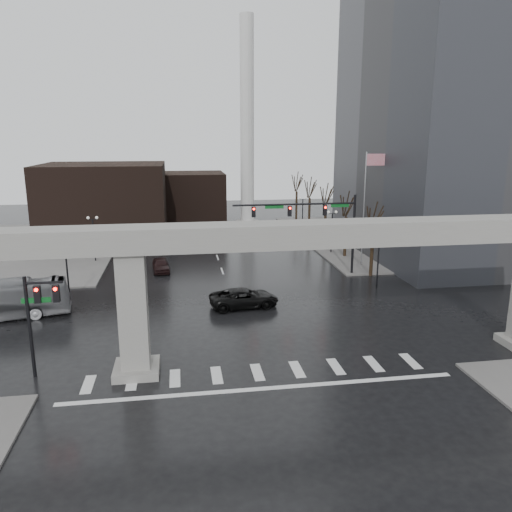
# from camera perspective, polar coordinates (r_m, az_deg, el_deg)

# --- Properties ---
(ground) EXTENTS (160.00, 160.00, 0.00)m
(ground) POSITION_cam_1_polar(r_m,az_deg,el_deg) (31.03, -0.14, -12.32)
(ground) COLOR black
(ground) RESTS_ON ground
(sidewalk_ne) EXTENTS (28.00, 36.00, 0.15)m
(sidewalk_ne) POSITION_cam_1_polar(r_m,az_deg,el_deg) (71.71, 16.22, 2.15)
(sidewalk_ne) COLOR slate
(sidewalk_ne) RESTS_ON ground
(sidewalk_nw) EXTENTS (28.00, 36.00, 0.15)m
(sidewalk_nw) POSITION_cam_1_polar(r_m,az_deg,el_deg) (68.55, -27.22, 0.68)
(sidewalk_nw) COLOR slate
(sidewalk_nw) RESTS_ON ground
(elevated_guideway) EXTENTS (48.00, 2.60, 8.70)m
(elevated_guideway) POSITION_cam_1_polar(r_m,az_deg,el_deg) (28.92, 2.33, 0.23)
(elevated_guideway) COLOR gray
(elevated_guideway) RESTS_ON ground
(office_tower) EXTENTS (22.00, 26.00, 42.00)m
(office_tower) POSITION_cam_1_polar(r_m,az_deg,el_deg) (63.01, 23.33, 19.28)
(office_tower) COLOR #59595E
(office_tower) RESTS_ON ground
(building_far_left) EXTENTS (16.00, 14.00, 10.00)m
(building_far_left) POSITION_cam_1_polar(r_m,az_deg,el_deg) (70.80, -16.86, 6.01)
(building_far_left) COLOR black
(building_far_left) RESTS_ON ground
(building_far_mid) EXTENTS (10.00, 10.00, 8.00)m
(building_far_mid) POSITION_cam_1_polar(r_m,az_deg,el_deg) (80.20, -7.30, 6.58)
(building_far_mid) COLOR black
(building_far_mid) RESTS_ON ground
(smokestack) EXTENTS (3.60, 3.60, 30.00)m
(smokestack) POSITION_cam_1_polar(r_m,az_deg,el_deg) (74.32, -1.02, 13.37)
(smokestack) COLOR silver
(smokestack) RESTS_ON ground
(signal_mast_arm) EXTENTS (12.12, 0.43, 8.00)m
(signal_mast_arm) POSITION_cam_1_polar(r_m,az_deg,el_deg) (48.87, 6.94, 4.35)
(signal_mast_arm) COLOR black
(signal_mast_arm) RESTS_ON ground
(signal_left_pole) EXTENTS (2.30, 0.30, 6.00)m
(signal_left_pole) POSITION_cam_1_polar(r_m,az_deg,el_deg) (30.71, -23.64, -5.59)
(signal_left_pole) COLOR black
(signal_left_pole) RESTS_ON ground
(flagpole_assembly) EXTENTS (2.06, 0.12, 12.00)m
(flagpole_assembly) POSITION_cam_1_polar(r_m,az_deg,el_deg) (53.66, 12.60, 6.77)
(flagpole_assembly) COLOR silver
(flagpole_assembly) RESTS_ON ground
(lamp_right_0) EXTENTS (1.22, 0.32, 5.11)m
(lamp_right_0) POSITION_cam_1_polar(r_m,az_deg,el_deg) (46.34, 13.85, 0.58)
(lamp_right_0) COLOR black
(lamp_right_0) RESTS_ON ground
(lamp_right_1) EXTENTS (1.22, 0.32, 5.11)m
(lamp_right_1) POSITION_cam_1_polar(r_m,az_deg,el_deg) (59.23, 8.67, 3.58)
(lamp_right_1) COLOR black
(lamp_right_1) RESTS_ON ground
(lamp_right_2) EXTENTS (1.22, 0.32, 5.11)m
(lamp_right_2) POSITION_cam_1_polar(r_m,az_deg,el_deg) (72.53, 5.36, 5.48)
(lamp_right_2) COLOR black
(lamp_right_2) RESTS_ON ground
(lamp_left_0) EXTENTS (1.22, 0.32, 5.11)m
(lamp_left_0) POSITION_cam_1_polar(r_m,az_deg,el_deg) (43.78, -20.85, -0.66)
(lamp_left_0) COLOR black
(lamp_left_0) RESTS_ON ground
(lamp_left_1) EXTENTS (1.22, 0.32, 5.11)m
(lamp_left_1) POSITION_cam_1_polar(r_m,az_deg,el_deg) (57.25, -18.09, 2.72)
(lamp_left_1) COLOR black
(lamp_left_1) RESTS_ON ground
(lamp_left_2) EXTENTS (1.22, 0.32, 5.11)m
(lamp_left_2) POSITION_cam_1_polar(r_m,az_deg,el_deg) (70.93, -16.38, 4.81)
(lamp_left_2) COLOR black
(lamp_left_2) RESTS_ON ground
(tree_right_0) EXTENTS (1.09, 1.58, 7.50)m
(tree_right_0) POSITION_cam_1_polar(r_m,az_deg,el_deg) (50.49, 13.15, 0.87)
(tree_right_0) COLOR black
(tree_right_0) RESTS_ON ground
(tree_right_1) EXTENTS (1.09, 1.61, 7.67)m
(tree_right_1) POSITION_cam_1_polar(r_m,az_deg,el_deg) (57.81, 10.22, 2.65)
(tree_right_1) COLOR black
(tree_right_1) RESTS_ON ground
(tree_right_2) EXTENTS (1.10, 1.63, 7.85)m
(tree_right_2) POSITION_cam_1_polar(r_m,az_deg,el_deg) (65.29, 7.94, 4.02)
(tree_right_2) COLOR black
(tree_right_2) RESTS_ON ground
(tree_right_3) EXTENTS (1.11, 1.66, 8.02)m
(tree_right_3) POSITION_cam_1_polar(r_m,az_deg,el_deg) (72.88, 6.14, 5.11)
(tree_right_3) COLOR black
(tree_right_3) RESTS_ON ground
(tree_right_4) EXTENTS (1.12, 1.69, 8.19)m
(tree_right_4) POSITION_cam_1_polar(r_m,az_deg,el_deg) (80.55, 4.67, 5.98)
(tree_right_4) COLOR black
(tree_right_4) RESTS_ON ground
(pickup_truck) EXTENTS (5.79, 3.11, 1.55)m
(pickup_truck) POSITION_cam_1_polar(r_m,az_deg,el_deg) (40.54, -1.37, -4.82)
(pickup_truck) COLOR black
(pickup_truck) RESTS_ON ground
(far_car) EXTENTS (2.02, 4.18, 1.38)m
(far_car) POSITION_cam_1_polar(r_m,az_deg,el_deg) (52.03, -10.83, -1.02)
(far_car) COLOR black
(far_car) RESTS_ON ground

